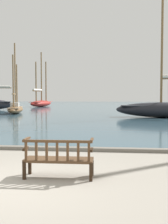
{
  "coord_description": "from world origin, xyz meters",
  "views": [
    {
      "loc": [
        2.05,
        -5.79,
        1.91
      ],
      "look_at": [
        0.39,
        10.0,
        1.0
      ],
      "focal_mm": 45.0,
      "sensor_mm": 36.0,
      "label": 1
    }
  ],
  "objects": [
    {
      "name": "sailboat_mid_port",
      "position": [
        -10.25,
        41.14,
        0.88
      ],
      "size": [
        3.17,
        7.59,
        9.26
      ],
      "color": "maroon",
      "rests_on": "harbor_water"
    },
    {
      "name": "sailboat_distant_harbor",
      "position": [
        -8.26,
        22.88,
        0.67
      ],
      "size": [
        2.69,
        5.69,
        7.37
      ],
      "color": "brown",
      "rests_on": "harbor_water"
    },
    {
      "name": "harbor_water",
      "position": [
        0.0,
        44.0,
        0.04
      ],
      "size": [
        100.0,
        80.0,
        0.08
      ],
      "primitive_type": "cube",
      "color": "#385666",
      "rests_on": "ground"
    },
    {
      "name": "park_bench",
      "position": [
        0.79,
        0.57,
        0.47
      ],
      "size": [
        1.61,
        0.54,
        0.92
      ],
      "color": "black",
      "rests_on": "ground"
    },
    {
      "name": "ground_plane",
      "position": [
        0.0,
        0.0,
        0.0
      ],
      "size": [
        160.0,
        160.0,
        0.0
      ],
      "primitive_type": "plane",
      "color": "gray"
    },
    {
      "name": "quay_edge_kerb",
      "position": [
        0.0,
        3.85,
        0.06
      ],
      "size": [
        40.0,
        0.3,
        0.12
      ],
      "primitive_type": "cube",
      "color": "slate",
      "rests_on": "ground"
    },
    {
      "name": "sailboat_mid_starboard",
      "position": [
        6.3,
        18.55,
        0.88
      ],
      "size": [
        8.28,
        3.16,
        11.71
      ],
      "color": "black",
      "rests_on": "harbor_water"
    }
  ]
}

